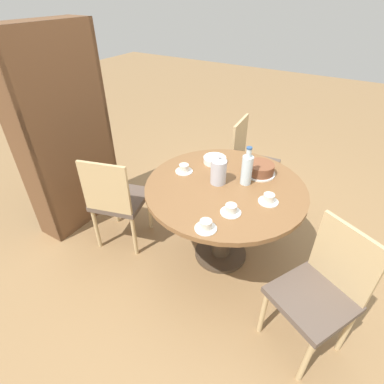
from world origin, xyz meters
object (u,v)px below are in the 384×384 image
(coffee_pot, at_px, (219,171))
(cake_main, at_px, (260,169))
(bookshelf, at_px, (67,140))
(cup_d, at_px, (269,199))
(chair_a, at_px, (321,290))
(water_bottle, at_px, (247,169))
(chair_b, at_px, (250,161))
(chair_c, at_px, (117,199))
(cup_a, at_px, (206,226))
(cup_c, at_px, (184,169))
(cup_b, at_px, (231,210))

(coffee_pot, bearing_deg, cake_main, -38.58)
(bookshelf, xyz_separation_m, coffee_pot, (0.24, -1.39, -0.01))
(cake_main, height_order, cup_d, cake_main)
(chair_a, distance_m, cake_main, 0.99)
(water_bottle, height_order, cup_d, water_bottle)
(bookshelf, distance_m, water_bottle, 1.60)
(chair_b, bearing_deg, chair_c, 144.81)
(chair_c, relative_size, water_bottle, 2.98)
(chair_a, bearing_deg, bookshelf, -155.62)
(chair_c, relative_size, cup_a, 6.43)
(chair_b, distance_m, cup_c, 0.95)
(cup_c, height_order, cup_d, same)
(cup_d, bearing_deg, cup_b, 144.91)
(cup_c, bearing_deg, chair_a, -107.44)
(chair_a, relative_size, chair_b, 1.00)
(chair_b, distance_m, cup_d, 1.08)
(chair_a, bearing_deg, chair_b, 155.42)
(cup_d, bearing_deg, cup_a, 153.43)
(chair_a, bearing_deg, cup_d, 172.90)
(water_bottle, distance_m, cake_main, 0.20)
(cup_b, xyz_separation_m, cup_d, (0.24, -0.17, 0.00))
(coffee_pot, xyz_separation_m, cup_a, (-0.51, -0.18, -0.08))
(cup_a, height_order, cup_c, same)
(bookshelf, height_order, coffee_pot, bookshelf)
(cake_main, relative_size, cup_a, 1.77)
(coffee_pot, distance_m, cup_d, 0.42)
(cup_c, bearing_deg, cup_b, -117.33)
(bookshelf, xyz_separation_m, cup_d, (0.20, -1.80, -0.09))
(chair_b, relative_size, water_bottle, 2.98)
(cup_a, bearing_deg, cup_c, 43.70)
(chair_b, bearing_deg, cup_c, 160.01)
(bookshelf, bearing_deg, cup_d, 96.31)
(cake_main, relative_size, cup_c, 1.77)
(bookshelf, relative_size, cup_d, 12.67)
(coffee_pot, height_order, water_bottle, water_bottle)
(chair_c, height_order, coffee_pot, coffee_pot)
(cake_main, bearing_deg, chair_c, 121.48)
(chair_b, distance_m, cup_a, 1.44)
(cup_b, bearing_deg, coffee_pot, 40.49)
(cake_main, bearing_deg, bookshelf, 107.93)
(water_bottle, relative_size, cup_b, 2.16)
(chair_c, height_order, cup_b, chair_c)
(chair_b, relative_size, coffee_pot, 3.97)
(water_bottle, bearing_deg, bookshelf, 102.23)
(chair_a, height_order, chair_c, same)
(chair_a, bearing_deg, chair_c, -153.74)
(water_bottle, height_order, cup_b, water_bottle)
(bookshelf, distance_m, cup_d, 1.81)
(cake_main, height_order, cup_a, cake_main)
(bookshelf, distance_m, coffee_pot, 1.41)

